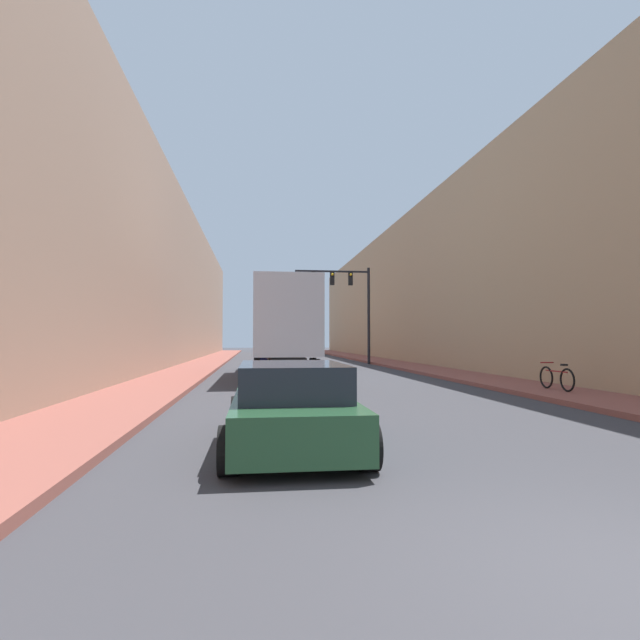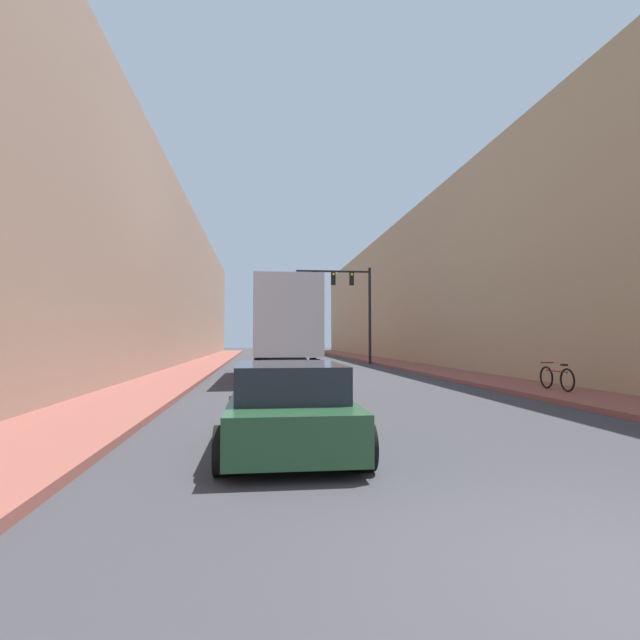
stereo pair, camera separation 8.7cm
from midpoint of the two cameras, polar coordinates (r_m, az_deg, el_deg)
The scene contains 8 objects.
sidewalk_right at distance 34.50m, azimuth 8.70°, elevation -4.96°, with size 2.71×80.00×0.15m.
sidewalk_left at distance 33.41m, azimuth -13.19°, elevation -5.02°, with size 2.71×80.00×0.15m.
building_right at distance 36.07m, azimuth 15.34°, elevation 3.75°, with size 6.00×80.00×10.88m.
building_left at distance 34.35m, azimuth -20.36°, elevation 4.66°, with size 6.00×80.00×11.55m.
semi_truck at distance 23.57m, azimuth -4.31°, elevation -0.87°, with size 2.54×12.09×4.15m.
sedan_car at distance 8.28m, azimuth -3.38°, elevation -9.81°, with size 2.09×4.62×1.36m.
traffic_signal_gantry at distance 35.11m, azimuth 3.64°, elevation 2.80°, with size 5.31×0.35×6.80m.
parked_bicycle at distance 17.38m, azimuth 25.55°, elevation -6.00°, with size 0.44×1.82×0.86m.
Camera 2 is at (-2.81, -3.18, 1.75)m, focal length 28.00 mm.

